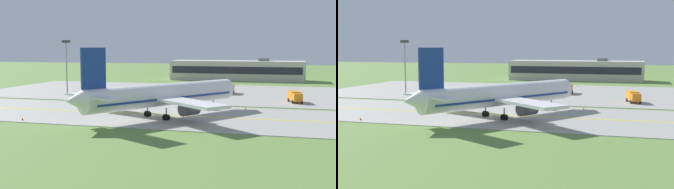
# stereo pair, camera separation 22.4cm
# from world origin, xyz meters

# --- Properties ---
(ground_plane) EXTENTS (500.00, 500.00, 0.00)m
(ground_plane) POSITION_xyz_m (0.00, 0.00, 0.00)
(ground_plane) COLOR olive
(taxiway_strip) EXTENTS (240.00, 28.00, 0.10)m
(taxiway_strip) POSITION_xyz_m (0.00, 0.00, 0.05)
(taxiway_strip) COLOR #9E9B93
(taxiway_strip) RESTS_ON ground
(apron_pad) EXTENTS (140.00, 52.00, 0.10)m
(apron_pad) POSITION_xyz_m (10.00, 42.00, 0.05)
(apron_pad) COLOR #9E9B93
(apron_pad) RESTS_ON ground
(taxiway_centreline) EXTENTS (220.00, 0.60, 0.01)m
(taxiway_centreline) POSITION_xyz_m (0.00, 0.00, 0.11)
(taxiway_centreline) COLOR yellow
(taxiway_centreline) RESTS_ON taxiway_strip
(airplane_lead) EXTENTS (29.46, 35.31, 12.70)m
(airplane_lead) POSITION_xyz_m (3.21, -2.49, 4.13)
(airplane_lead) COLOR white
(airplane_lead) RESTS_ON ground
(service_truck_baggage) EXTENTS (2.41, 6.02, 2.60)m
(service_truck_baggage) POSITION_xyz_m (9.29, 41.00, 1.53)
(service_truck_baggage) COLOR orange
(service_truck_baggage) RESTS_ON ground
(service_truck_fuel) EXTENTS (3.46, 6.32, 2.60)m
(service_truck_fuel) POSITION_xyz_m (26.51, 25.98, 1.53)
(service_truck_fuel) COLOR orange
(service_truck_fuel) RESTS_ON ground
(service_truck_catering) EXTENTS (4.62, 6.26, 2.60)m
(service_truck_catering) POSITION_xyz_m (1.89, 52.68, 1.53)
(service_truck_catering) COLOR orange
(service_truck_catering) RESTS_ON ground
(service_truck_pushback) EXTENTS (6.30, 3.31, 2.65)m
(service_truck_pushback) POSITION_xyz_m (-1.98, 34.92, 1.53)
(service_truck_pushback) COLOR silver
(service_truck_pushback) RESTS_ON ground
(terminal_building) EXTENTS (50.97, 12.97, 8.71)m
(terminal_building) POSITION_xyz_m (5.33, 92.36, 3.78)
(terminal_building) COLOR beige
(terminal_building) RESTS_ON ground
(apron_light_mast) EXTENTS (2.40, 0.50, 14.70)m
(apron_light_mast) POSITION_xyz_m (-34.50, 30.64, 9.33)
(apron_light_mast) COLOR gray
(apron_light_mast) RESTS_ON ground
(traffic_cone_near_edge) EXTENTS (0.44, 0.44, 0.60)m
(traffic_cone_near_edge) POSITION_xyz_m (16.65, 11.56, 0.30)
(traffic_cone_near_edge) COLOR orange
(traffic_cone_near_edge) RESTS_ON ground
(traffic_cone_mid_edge) EXTENTS (0.44, 0.44, 0.60)m
(traffic_cone_mid_edge) POSITION_xyz_m (-19.47, -12.24, 0.30)
(traffic_cone_mid_edge) COLOR orange
(traffic_cone_mid_edge) RESTS_ON ground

